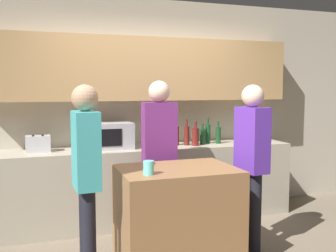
{
  "coord_description": "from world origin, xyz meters",
  "views": [
    {
      "loc": [
        -1.25,
        -3.08,
        1.6
      ],
      "look_at": [
        -0.07,
        0.39,
        1.25
      ],
      "focal_mm": 42.0,
      "sensor_mm": 36.0,
      "label": 1
    }
  ],
  "objects_px": {
    "microwave": "(109,136)",
    "toaster": "(38,144)",
    "bottle_4": "(203,136)",
    "bottle_2": "(187,135)",
    "bottle_6": "(218,135)",
    "bottle_3": "(195,136)",
    "bottle_5": "(208,133)",
    "potted_plant": "(257,126)",
    "bottle_0": "(168,138)",
    "cup_0": "(149,168)",
    "person_center": "(252,154)",
    "person_left": "(86,167)",
    "bottle_1": "(176,135)",
    "person_right": "(159,146)"
  },
  "relations": [
    {
      "from": "microwave",
      "to": "cup_0",
      "type": "bearing_deg",
      "value": -87.68
    },
    {
      "from": "person_center",
      "to": "bottle_6",
      "type": "bearing_deg",
      "value": -15.88
    },
    {
      "from": "potted_plant",
      "to": "bottle_2",
      "type": "bearing_deg",
      "value": -177.3
    },
    {
      "from": "bottle_4",
      "to": "toaster",
      "type": "bearing_deg",
      "value": 179.16
    },
    {
      "from": "bottle_5",
      "to": "bottle_0",
      "type": "bearing_deg",
      "value": -173.28
    },
    {
      "from": "bottle_3",
      "to": "bottle_6",
      "type": "bearing_deg",
      "value": 14.39
    },
    {
      "from": "toaster",
      "to": "person_left",
      "type": "bearing_deg",
      "value": -74.7
    },
    {
      "from": "bottle_3",
      "to": "bottle_6",
      "type": "height_order",
      "value": "bottle_3"
    },
    {
      "from": "toaster",
      "to": "person_right",
      "type": "xyz_separation_m",
      "value": [
        1.19,
        -0.65,
        0.01
      ]
    },
    {
      "from": "bottle_3",
      "to": "bottle_0",
      "type": "bearing_deg",
      "value": 167.28
    },
    {
      "from": "toaster",
      "to": "bottle_1",
      "type": "relative_size",
      "value": 0.81
    },
    {
      "from": "microwave",
      "to": "toaster",
      "type": "bearing_deg",
      "value": 179.89
    },
    {
      "from": "bottle_3",
      "to": "bottle_5",
      "type": "relative_size",
      "value": 0.9
    },
    {
      "from": "bottle_3",
      "to": "toaster",
      "type": "bearing_deg",
      "value": 176.15
    },
    {
      "from": "bottle_2",
      "to": "bottle_6",
      "type": "xyz_separation_m",
      "value": [
        0.43,
        0.01,
        -0.01
      ]
    },
    {
      "from": "toaster",
      "to": "bottle_5",
      "type": "distance_m",
      "value": 2.04
    },
    {
      "from": "bottle_6",
      "to": "toaster",
      "type": "bearing_deg",
      "value": 179.12
    },
    {
      "from": "bottle_1",
      "to": "bottle_6",
      "type": "height_order",
      "value": "bottle_1"
    },
    {
      "from": "toaster",
      "to": "person_left",
      "type": "relative_size",
      "value": 0.16
    },
    {
      "from": "bottle_1",
      "to": "cup_0",
      "type": "distance_m",
      "value": 1.64
    },
    {
      "from": "toaster",
      "to": "bottle_3",
      "type": "distance_m",
      "value": 1.82
    },
    {
      "from": "potted_plant",
      "to": "bottle_2",
      "type": "xyz_separation_m",
      "value": [
        -1.01,
        -0.05,
        -0.08
      ]
    },
    {
      "from": "potted_plant",
      "to": "bottle_4",
      "type": "xyz_separation_m",
      "value": [
        -0.79,
        -0.03,
        -0.1
      ]
    },
    {
      "from": "bottle_1",
      "to": "bottle_5",
      "type": "relative_size",
      "value": 0.97
    },
    {
      "from": "bottle_3",
      "to": "bottle_4",
      "type": "bearing_deg",
      "value": 34.84
    },
    {
      "from": "bottle_5",
      "to": "person_right",
      "type": "relative_size",
      "value": 0.2
    },
    {
      "from": "bottle_6",
      "to": "person_center",
      "type": "height_order",
      "value": "person_center"
    },
    {
      "from": "bottle_4",
      "to": "bottle_2",
      "type": "bearing_deg",
      "value": -175.11
    },
    {
      "from": "person_left",
      "to": "potted_plant",
      "type": "bearing_deg",
      "value": 116.47
    },
    {
      "from": "microwave",
      "to": "bottle_1",
      "type": "distance_m",
      "value": 0.82
    },
    {
      "from": "bottle_6",
      "to": "bottle_3",
      "type": "bearing_deg",
      "value": -165.61
    },
    {
      "from": "bottle_5",
      "to": "cup_0",
      "type": "distance_m",
      "value": 1.9
    },
    {
      "from": "bottle_4",
      "to": "person_left",
      "type": "height_order",
      "value": "person_left"
    },
    {
      "from": "bottle_1",
      "to": "bottle_0",
      "type": "bearing_deg",
      "value": -159.98
    },
    {
      "from": "bottle_3",
      "to": "bottle_2",
      "type": "bearing_deg",
      "value": 138.73
    },
    {
      "from": "potted_plant",
      "to": "bottle_0",
      "type": "xyz_separation_m",
      "value": [
        -1.25,
        -0.05,
        -0.1
      ]
    },
    {
      "from": "bottle_4",
      "to": "person_right",
      "type": "height_order",
      "value": "person_right"
    },
    {
      "from": "bottle_1",
      "to": "bottle_4",
      "type": "xyz_separation_m",
      "value": [
        0.34,
        -0.02,
        -0.02
      ]
    },
    {
      "from": "bottle_4",
      "to": "person_left",
      "type": "xyz_separation_m",
      "value": [
        -1.59,
        -1.28,
        -0.03
      ]
    },
    {
      "from": "person_left",
      "to": "bottle_0",
      "type": "bearing_deg",
      "value": 135.68
    },
    {
      "from": "bottle_4",
      "to": "person_right",
      "type": "xyz_separation_m",
      "value": [
        -0.76,
        -0.62,
        -0.0
      ]
    },
    {
      "from": "toaster",
      "to": "bottle_6",
      "type": "relative_size",
      "value": 0.91
    },
    {
      "from": "bottle_0",
      "to": "person_right",
      "type": "distance_m",
      "value": 0.67
    },
    {
      "from": "cup_0",
      "to": "person_center",
      "type": "bearing_deg",
      "value": 13.01
    },
    {
      "from": "microwave",
      "to": "bottle_3",
      "type": "xyz_separation_m",
      "value": [
        1.03,
        -0.12,
        -0.04
      ]
    },
    {
      "from": "bottle_5",
      "to": "person_center",
      "type": "bearing_deg",
      "value": -94.32
    },
    {
      "from": "cup_0",
      "to": "person_center",
      "type": "height_order",
      "value": "person_center"
    },
    {
      "from": "bottle_6",
      "to": "bottle_2",
      "type": "bearing_deg",
      "value": -178.09
    },
    {
      "from": "microwave",
      "to": "person_center",
      "type": "distance_m",
      "value": 1.67
    },
    {
      "from": "cup_0",
      "to": "person_center",
      "type": "distance_m",
      "value": 1.14
    }
  ]
}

